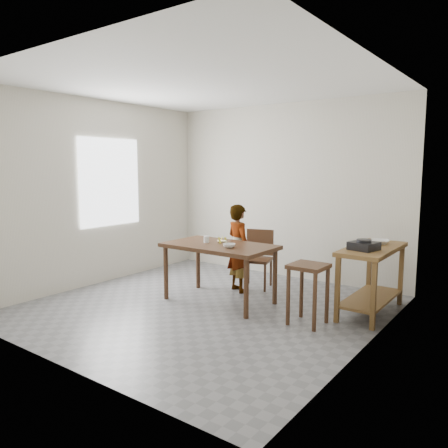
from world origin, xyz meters
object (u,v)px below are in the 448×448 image
Objects in this scene: prep_counter at (371,280)px; dining_chair at (257,259)px; child at (239,248)px; dining_table at (219,273)px; stool at (308,294)px.

dining_chair reaches higher than prep_counter.
child is 1.48× the size of dining_chair.
dining_table is at bearing 121.23° from child.
dining_chair is (0.11, 0.29, -0.20)m from child.
prep_counter is 1.78× the size of stool.
dining_chair is (0.04, 0.84, 0.04)m from dining_table.
dining_chair reaches higher than stool.
child is at bearing 155.26° from stool.
prep_counter is 1.69m from dining_chair.
dining_table is 1.28m from stool.
child is (-1.79, -0.16, 0.21)m from prep_counter.
child is 1.51m from stool.
prep_counter reaches higher than stool.
dining_chair is 1.54m from stool.
prep_counter is 1.81m from child.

